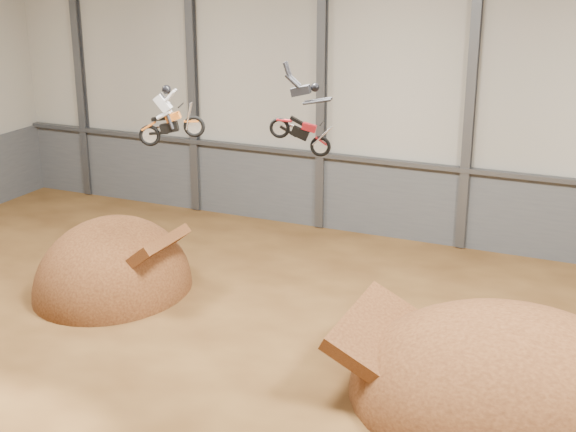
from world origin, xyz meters
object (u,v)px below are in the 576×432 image
object	(u,v)px
takeoff_ramp	(114,290)
landing_ramp	(508,403)
fmx_rider_a	(173,111)
fmx_rider_b	(296,110)

from	to	relation	value
takeoff_ramp	landing_ramp	bearing A→B (deg)	-7.84
landing_ramp	fmx_rider_a	world-z (taller)	fmx_rider_a
landing_ramp	takeoff_ramp	bearing A→B (deg)	172.16
landing_ramp	fmx_rider_b	xyz separation A→B (m)	(-6.45, -0.66, 8.20)
takeoff_ramp	fmx_rider_b	world-z (taller)	fmx_rider_b
takeoff_ramp	landing_ramp	size ratio (longest dim) A/B	0.71
takeoff_ramp	fmx_rider_b	size ratio (longest dim) A/B	2.68
landing_ramp	fmx_rider_b	distance (m)	10.45
fmx_rider_b	landing_ramp	bearing A→B (deg)	-6.68
takeoff_ramp	fmx_rider_a	xyz separation A→B (m)	(3.89, -1.36, 7.53)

